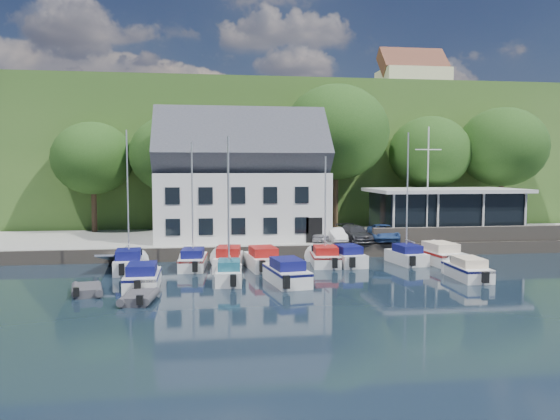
# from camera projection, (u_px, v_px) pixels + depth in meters

# --- Properties ---
(ground) EXTENTS (180.00, 180.00, 0.00)m
(ground) POSITION_uv_depth(u_px,v_px,m) (383.00, 289.00, 31.22)
(ground) COLOR black
(ground) RESTS_ON ground
(quay) EXTENTS (60.00, 13.00, 1.00)m
(quay) POSITION_uv_depth(u_px,v_px,m) (319.00, 240.00, 48.46)
(quay) COLOR gray
(quay) RESTS_ON ground
(quay_face) EXTENTS (60.00, 0.30, 1.00)m
(quay_face) POSITION_uv_depth(u_px,v_px,m) (337.00, 251.00, 42.05)
(quay_face) COLOR #5B5248
(quay_face) RESTS_ON ground
(hillside) EXTENTS (160.00, 75.00, 16.00)m
(hillside) POSITION_uv_depth(u_px,v_px,m) (264.00, 162.00, 91.83)
(hillside) COLOR #2A4C1C
(hillside) RESTS_ON ground
(field_patch) EXTENTS (50.00, 30.00, 0.30)m
(field_patch) POSITION_uv_depth(u_px,v_px,m) (302.00, 118.00, 100.22)
(field_patch) COLOR olive
(field_patch) RESTS_ON hillside
(farmhouse) EXTENTS (10.40, 7.00, 8.20)m
(farmhouse) POSITION_uv_depth(u_px,v_px,m) (413.00, 83.00, 84.09)
(farmhouse) COLOR beige
(farmhouse) RESTS_ON hillside
(harbor_building) EXTENTS (14.40, 8.20, 8.70)m
(harbor_building) POSITION_uv_depth(u_px,v_px,m) (241.00, 187.00, 46.14)
(harbor_building) COLOR silver
(harbor_building) RESTS_ON quay
(club_pavilion) EXTENTS (13.20, 7.20, 4.10)m
(club_pavilion) POSITION_uv_depth(u_px,v_px,m) (444.00, 212.00, 48.31)
(club_pavilion) COLOR black
(club_pavilion) RESTS_ON quay
(seawall) EXTENTS (18.00, 0.50, 1.20)m
(seawall) POSITION_uv_depth(u_px,v_px,m) (481.00, 234.00, 44.02)
(seawall) COLOR #5B5248
(seawall) RESTS_ON quay
(gangway) EXTENTS (1.20, 6.00, 1.40)m
(gangway) POSITION_uv_depth(u_px,v_px,m) (112.00, 268.00, 37.82)
(gangway) COLOR silver
(gangway) RESTS_ON ground
(car_silver) EXTENTS (1.87, 3.45, 1.12)m
(car_silver) POSITION_uv_depth(u_px,v_px,m) (316.00, 234.00, 44.20)
(car_silver) COLOR silver
(car_silver) RESTS_ON quay
(car_white) EXTENTS (1.25, 3.39, 1.11)m
(car_white) POSITION_uv_depth(u_px,v_px,m) (336.00, 235.00, 43.86)
(car_white) COLOR silver
(car_white) RESTS_ON quay
(car_dgrey) EXTENTS (2.46, 4.69, 1.30)m
(car_dgrey) POSITION_uv_depth(u_px,v_px,m) (355.00, 233.00, 43.99)
(car_dgrey) COLOR #2B2C30
(car_dgrey) RESTS_ON quay
(car_blue) EXTENTS (2.29, 4.37, 1.42)m
(car_blue) POSITION_uv_depth(u_px,v_px,m) (383.00, 232.00, 44.26)
(car_blue) COLOR navy
(car_blue) RESTS_ON quay
(flagpole) EXTENTS (2.22, 0.20, 9.27)m
(flagpole) POSITION_uv_depth(u_px,v_px,m) (428.00, 184.00, 44.67)
(flagpole) COLOR silver
(flagpole) RESTS_ON quay
(tree_0) EXTENTS (7.44, 7.44, 10.17)m
(tree_0) POSITION_uv_depth(u_px,v_px,m) (93.00, 177.00, 50.41)
(tree_0) COLOR #163610
(tree_0) RESTS_ON quay
(tree_1) EXTENTS (7.81, 7.81, 10.68)m
(tree_1) POSITION_uv_depth(u_px,v_px,m) (172.00, 174.00, 50.23)
(tree_1) COLOR #163610
(tree_1) RESTS_ON quay
(tree_2) EXTENTS (7.34, 7.34, 10.03)m
(tree_2) POSITION_uv_depth(u_px,v_px,m) (269.00, 178.00, 52.01)
(tree_2) COLOR #163610
(tree_2) RESTS_ON quay
(tree_3) EXTENTS (10.22, 10.22, 13.97)m
(tree_3) POSITION_uv_depth(u_px,v_px,m) (336.00, 157.00, 52.82)
(tree_3) COLOR #163610
(tree_3) RESTS_ON quay
(tree_4) EXTENTS (8.10, 8.10, 11.08)m
(tree_4) POSITION_uv_depth(u_px,v_px,m) (429.00, 172.00, 54.54)
(tree_4) COLOR #163610
(tree_4) RESTS_ON quay
(tree_5) EXTENTS (8.76, 8.76, 11.98)m
(tree_5) POSITION_uv_depth(u_px,v_px,m) (502.00, 167.00, 54.63)
(tree_5) COLOR #163610
(tree_5) RESTS_ON quay
(boat_r1_0) EXTENTS (2.47, 5.90, 9.24)m
(boat_r1_0) POSITION_uv_depth(u_px,v_px,m) (128.00, 203.00, 36.04)
(boat_r1_0) COLOR silver
(boat_r1_0) RESTS_ON ground
(boat_r1_1) EXTENTS (2.28, 5.89, 8.60)m
(boat_r1_1) POSITION_uv_depth(u_px,v_px,m) (192.00, 206.00, 37.21)
(boat_r1_1) COLOR silver
(boat_r1_1) RESTS_ON ground
(boat_r1_2) EXTENTS (2.69, 6.05, 9.58)m
(boat_r1_2) POSITION_uv_depth(u_px,v_px,m) (228.00, 199.00, 37.04)
(boat_r1_2) COLOR silver
(boat_r1_2) RESTS_ON ground
(boat_r1_3) EXTENTS (2.78, 6.04, 1.55)m
(boat_r1_3) POSITION_uv_depth(u_px,v_px,m) (263.00, 258.00, 37.41)
(boat_r1_3) COLOR silver
(boat_r1_3) RESTS_ON ground
(boat_r1_4) EXTENTS (2.62, 5.64, 8.48)m
(boat_r1_4) POSITION_uv_depth(u_px,v_px,m) (325.00, 206.00, 38.53)
(boat_r1_4) COLOR silver
(boat_r1_4) RESTS_ON ground
(boat_r1_5) EXTENTS (2.43, 5.54, 1.45)m
(boat_r1_5) POSITION_uv_depth(u_px,v_px,m) (347.00, 255.00, 38.89)
(boat_r1_5) COLOR silver
(boat_r1_5) RESTS_ON ground
(boat_r1_6) EXTENTS (2.64, 5.38, 8.57)m
(boat_r1_6) POSITION_uv_depth(u_px,v_px,m) (407.00, 205.00, 39.21)
(boat_r1_6) COLOR silver
(boat_r1_6) RESTS_ON ground
(boat_r1_7) EXTENTS (2.94, 6.68, 1.56)m
(boat_r1_7) POSITION_uv_depth(u_px,v_px,m) (439.00, 253.00, 39.54)
(boat_r1_7) COLOR silver
(boat_r1_7) RESTS_ON ground
(boat_r2_0) EXTENTS (2.12, 5.72, 1.46)m
(boat_r2_0) POSITION_uv_depth(u_px,v_px,m) (143.00, 276.00, 31.35)
(boat_r2_0) COLOR silver
(boat_r2_0) RESTS_ON ground
(boat_r2_1) EXTENTS (2.04, 5.14, 8.61)m
(boat_r2_1) POSITION_uv_depth(u_px,v_px,m) (229.00, 212.00, 32.55)
(boat_r2_1) COLOR silver
(boat_r2_1) RESTS_ON ground
(boat_r2_2) EXTENTS (2.98, 6.32, 1.54)m
(boat_r2_2) POSITION_uv_depth(u_px,v_px,m) (287.00, 271.00, 32.60)
(boat_r2_2) COLOR silver
(boat_r2_2) RESTS_ON ground
(boat_r2_4) EXTENTS (2.04, 5.72, 1.37)m
(boat_r2_4) POSITION_uv_depth(u_px,v_px,m) (467.00, 268.00, 34.06)
(boat_r2_4) COLOR silver
(boat_r2_4) RESTS_ON ground
(dinghy_0) EXTENTS (2.22, 3.07, 0.65)m
(dinghy_0) POSITION_uv_depth(u_px,v_px,m) (87.00, 288.00, 29.88)
(dinghy_0) COLOR #35353A
(dinghy_0) RESTS_ON ground
(dinghy_1) EXTENTS (2.05, 3.01, 0.65)m
(dinghy_1) POSITION_uv_depth(u_px,v_px,m) (139.00, 296.00, 28.09)
(dinghy_1) COLOR #35353A
(dinghy_1) RESTS_ON ground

